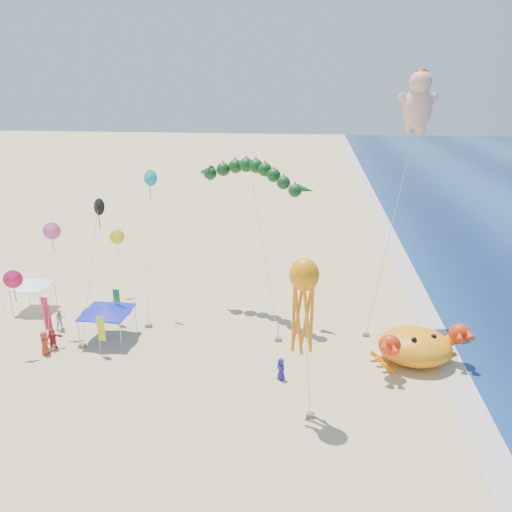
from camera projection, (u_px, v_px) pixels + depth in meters
The scene contains 11 objects.
ground at pixel (280, 348), 37.03m from camera, with size 320.00×320.00×0.00m, color #D1B784.
foam_strip at pixel (447, 358), 35.74m from camera, with size 320.00×320.00×0.00m, color silver.
crab_inflatable at pixel (415, 346), 34.76m from camera, with size 6.91×5.89×3.03m.
dragon_kite at pixel (251, 178), 39.72m from camera, with size 10.02×8.40×12.57m.
cherub_kite at pixel (418, 100), 37.08m from camera, with size 4.34×5.73×19.65m.
octopus_kite at pixel (303, 298), 27.44m from camera, with size 1.72×1.48×9.80m.
canopy_blue at pixel (106, 310), 37.66m from camera, with size 3.79×3.79×2.71m.
canopy_white at pixel (32, 283), 42.59m from camera, with size 3.10×3.10×2.71m.
feather_flags at pixel (78, 314), 37.86m from camera, with size 6.25×4.91×3.20m.
beachgoers at pixel (109, 333), 37.44m from camera, with size 26.08×7.73×1.81m.
small_kites at pixel (89, 237), 38.72m from camera, with size 9.01×14.54×12.16m.
Camera 1 is at (1.99, -32.66, 18.74)m, focal length 35.00 mm.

